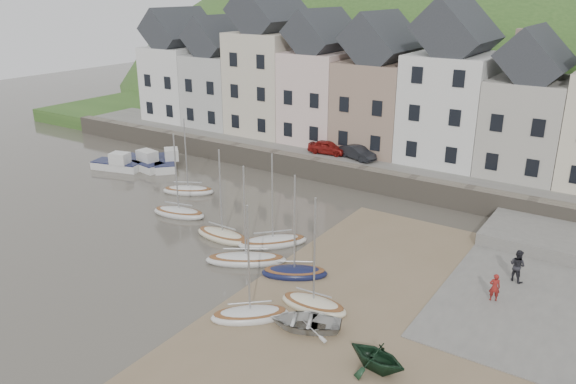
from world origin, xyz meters
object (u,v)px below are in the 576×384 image
Objects in this scene: rowboat_white at (305,321)px; rowboat_green at (377,356)px; person_dark at (517,265)px; sailboat_0 at (188,190)px; car_left at (327,147)px; car_right at (358,152)px; person_red at (495,287)px.

rowboat_white is 4.35m from rowboat_green.
rowboat_green is at bearing 54.59° from rowboat_white.
person_dark is (7.41, 10.38, 0.64)m from rowboat_white.
sailboat_0 reaches higher than person_dark.
car_left is at bearing -175.07° from rowboat_white.
rowboat_green is 0.75× the size of car_right.
rowboat_white is at bearing 76.88° from person_dark.
rowboat_green is 26.65m from car_right.
person_red is at bearing -135.08° from car_left.
person_red is (24.83, -3.53, 0.62)m from sailboat_0.
person_dark is at bearing -107.51° from car_right.
car_left is (6.35, 11.29, 1.93)m from sailboat_0.
sailboat_0 is 14.77m from car_right.
car_right reaches higher than person_red.
person_dark is at bearing -128.61° from car_left.
rowboat_white is 24.00m from car_right.
rowboat_white is at bearing -31.71° from sailboat_0.
rowboat_white is (17.90, -11.06, 0.15)m from sailboat_0.
rowboat_green reaches higher than rowboat_white.
sailboat_0 reaches higher than rowboat_white.
rowboat_green is 1.74× the size of person_red.
sailboat_0 is 21.04m from rowboat_white.
person_red is 23.72m from car_left.
rowboat_white is at bearing -159.01° from car_left.
car_left reaches higher than person_red.
person_dark is (3.18, 11.36, 0.29)m from rowboat_green.
person_red is at bearing -114.40° from car_right.
rowboat_green is 11.80m from person_dark.
person_red is at bearing 102.82° from person_dark.
sailboat_0 is 1.80× the size of car_left.
rowboat_green is at bearing -152.27° from car_left.
rowboat_white is at bearing -94.30° from rowboat_green.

